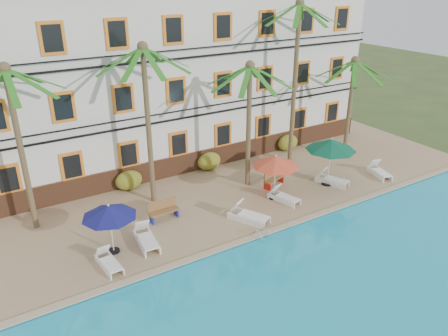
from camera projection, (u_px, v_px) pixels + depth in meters
ground at (271, 223)px, 21.22m from camera, size 100.00×100.00×0.00m
pool_deck at (219, 182)px, 25.06m from camera, size 30.00×12.00×0.25m
swimming_pool at (389, 307)px, 15.73m from camera, size 26.00×12.00×0.20m
pool_coping at (283, 227)px, 20.41m from camera, size 30.00×0.35×0.06m
hotel_building at (177, 75)px, 26.80m from camera, size 25.40×6.44×10.22m
palm_a at (16, 126)px, 18.41m from camera, size 4.49×4.49×7.67m
palm_b at (147, 104)px, 20.69m from camera, size 4.49×4.49×8.10m
palm_c at (249, 106)px, 22.77m from camera, size 4.49×4.49×6.90m
palm_d at (296, 64)px, 25.18m from camera, size 4.49×4.49×9.66m
palm_e at (351, 92)px, 26.72m from camera, size 4.49×4.49×6.39m
shrub_left at (129, 180)px, 23.77m from camera, size 1.50×0.90×1.10m
shrub_mid at (209, 161)px, 26.18m from camera, size 1.50×0.90×1.10m
shrub_right at (288, 143)px, 29.05m from camera, size 1.50×0.90×1.10m
umbrella_blue at (109, 212)px, 17.83m from camera, size 2.30×2.30×2.31m
umbrella_red at (276, 161)px, 22.22m from camera, size 2.46×2.46×2.47m
umbrella_green at (331, 145)px, 23.62m from camera, size 2.78×2.78×2.77m
lounger_a at (109, 262)px, 17.56m from camera, size 0.73×1.71×0.79m
lounger_b at (146, 238)px, 19.03m from camera, size 0.91×2.03×0.93m
lounger_c at (248, 215)px, 20.86m from camera, size 1.55×2.11×0.95m
lounger_d at (283, 197)px, 22.66m from camera, size 1.04×1.82×0.81m
lounger_e at (332, 179)px, 24.53m from camera, size 1.28×1.94×0.86m
lounger_f at (379, 171)px, 25.53m from camera, size 1.11×1.88×0.84m
bench_left at (163, 210)px, 20.95m from camera, size 1.51×0.50×0.93m
bench_right at (273, 178)px, 24.26m from camera, size 1.57×0.95×0.93m
pool_ladder at (262, 236)px, 19.73m from camera, size 0.54×0.74×0.74m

